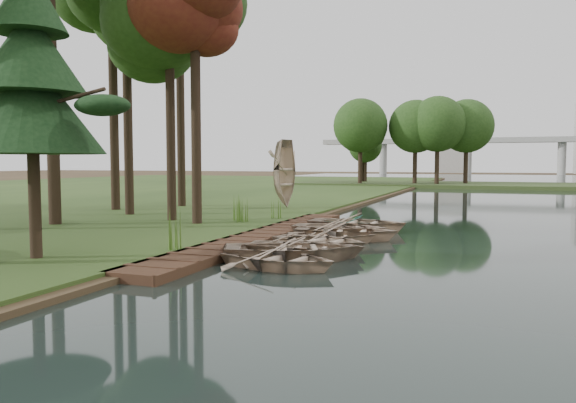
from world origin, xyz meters
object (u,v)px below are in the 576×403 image
(rowboat_1, at_px, (292,247))
(stored_rowboat, at_px, (286,201))
(rowboat_0, at_px, (279,256))
(pine_tree, at_px, (31,77))
(boardwalk, at_px, (261,237))
(rowboat_2, at_px, (306,245))

(rowboat_1, distance_m, stored_rowboat, 15.84)
(rowboat_0, relative_size, pine_tree, 0.41)
(boardwalk, distance_m, rowboat_1, 4.44)
(rowboat_2, xyz_separation_m, pine_tree, (-6.37, -4.12, 4.75))
(rowboat_2, xyz_separation_m, stored_rowboat, (-5.93, 13.98, 0.29))
(rowboat_0, height_order, rowboat_2, rowboat_2)
(boardwalk, bearing_deg, stored_rowboat, 106.26)
(boardwalk, bearing_deg, pine_tree, -117.78)
(rowboat_1, distance_m, pine_tree, 8.48)
(rowboat_0, xyz_separation_m, pine_tree, (-6.29, -2.07, 4.78))
(boardwalk, relative_size, rowboat_0, 4.91)
(rowboat_1, relative_size, stored_rowboat, 1.02)
(rowboat_2, bearing_deg, stored_rowboat, 15.72)
(rowboat_2, height_order, stored_rowboat, stored_rowboat)
(rowboat_0, distance_m, pine_tree, 8.17)
(rowboat_2, bearing_deg, rowboat_1, 160.71)
(boardwalk, distance_m, rowboat_2, 3.94)
(boardwalk, relative_size, pine_tree, 2.02)
(stored_rowboat, relative_size, pine_tree, 0.49)
(boardwalk, bearing_deg, rowboat_0, -62.04)
(rowboat_0, distance_m, rowboat_1, 1.29)
(boardwalk, relative_size, rowboat_2, 4.52)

